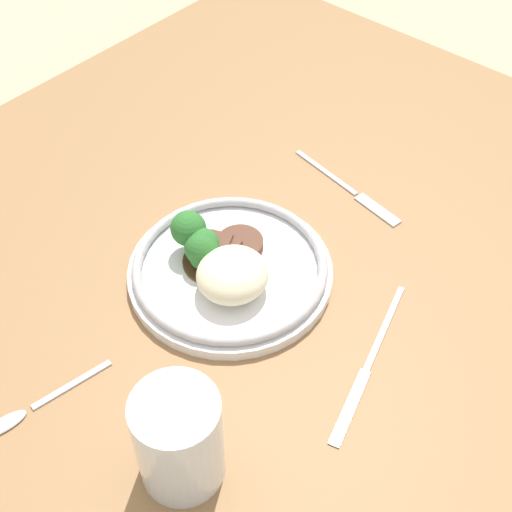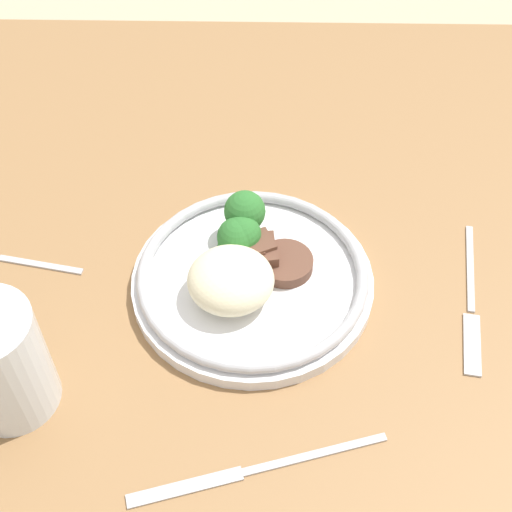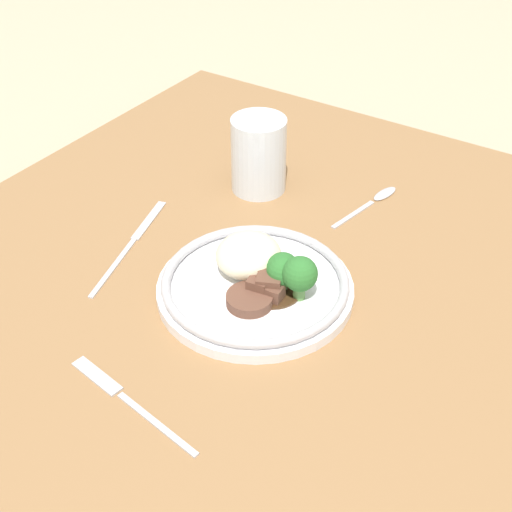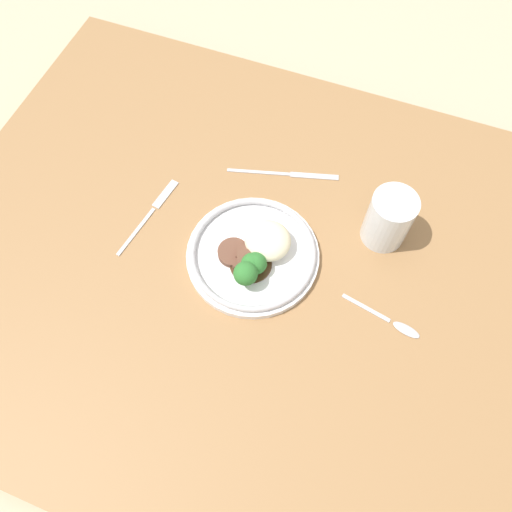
{
  "view_description": "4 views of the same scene",
  "coord_description": "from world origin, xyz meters",
  "px_view_note": "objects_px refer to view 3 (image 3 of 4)",
  "views": [
    {
      "loc": [
        0.45,
        0.41,
        0.68
      ],
      "look_at": [
        0.01,
        0.03,
        0.05
      ],
      "focal_mm": 50.0,
      "sensor_mm": 36.0,
      "label": 1
    },
    {
      "loc": [
        0.03,
        0.47,
        0.6
      ],
      "look_at": [
        0.04,
        0.0,
        0.06
      ],
      "focal_mm": 50.0,
      "sensor_mm": 36.0,
      "label": 2
    },
    {
      "loc": [
        -0.52,
        -0.36,
        0.61
      ],
      "look_at": [
        0.07,
        0.03,
        0.06
      ],
      "focal_mm": 50.0,
      "sensor_mm": 36.0,
      "label": 3
    },
    {
      "loc": [
        0.19,
        -0.37,
        0.86
      ],
      "look_at": [
        0.05,
        0.0,
        0.06
      ],
      "focal_mm": 35.0,
      "sensor_mm": 36.0,
      "label": 4
    }
  ],
  "objects_px": {
    "juice_glass": "(259,157)",
    "spoon": "(377,199)",
    "plate": "(258,280)",
    "knife": "(132,242)",
    "fork": "(121,395)"
  },
  "relations": [
    {
      "from": "knife",
      "to": "spoon",
      "type": "height_order",
      "value": "spoon"
    },
    {
      "from": "plate",
      "to": "knife",
      "type": "bearing_deg",
      "value": 91.66
    },
    {
      "from": "juice_glass",
      "to": "fork",
      "type": "height_order",
      "value": "juice_glass"
    },
    {
      "from": "knife",
      "to": "fork",
      "type": "bearing_deg",
      "value": -157.44
    },
    {
      "from": "fork",
      "to": "knife",
      "type": "relative_size",
      "value": 0.87
    },
    {
      "from": "juice_glass",
      "to": "fork",
      "type": "bearing_deg",
      "value": -166.33
    },
    {
      "from": "plate",
      "to": "fork",
      "type": "xyz_separation_m",
      "value": [
        -0.22,
        0.03,
        -0.02
      ]
    },
    {
      "from": "knife",
      "to": "juice_glass",
      "type": "bearing_deg",
      "value": -33.44
    },
    {
      "from": "plate",
      "to": "fork",
      "type": "relative_size",
      "value": 1.28
    },
    {
      "from": "knife",
      "to": "spoon",
      "type": "distance_m",
      "value": 0.37
    },
    {
      "from": "plate",
      "to": "knife",
      "type": "height_order",
      "value": "plate"
    },
    {
      "from": "plate",
      "to": "knife",
      "type": "relative_size",
      "value": 1.11
    },
    {
      "from": "juice_glass",
      "to": "spoon",
      "type": "bearing_deg",
      "value": -67.7
    },
    {
      "from": "fork",
      "to": "juice_glass",
      "type": "bearing_deg",
      "value": -67.27
    },
    {
      "from": "juice_glass",
      "to": "spoon",
      "type": "xyz_separation_m",
      "value": [
        0.07,
        -0.17,
        -0.05
      ]
    }
  ]
}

